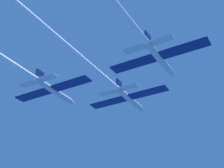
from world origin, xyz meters
The scene contains 3 objects.
jet_lead centered at (0.22, -14.66, 0.12)m, with size 14.73×49.13×2.44m.
jet_left_wing centered at (-8.95, -21.75, -0.26)m, with size 14.73×43.33×2.44m.
jet_right_wing centered at (9.94, -21.73, 0.06)m, with size 14.73×44.02×2.44m.
Camera 1 is at (23.68, -46.71, -26.08)m, focal length 52.52 mm.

